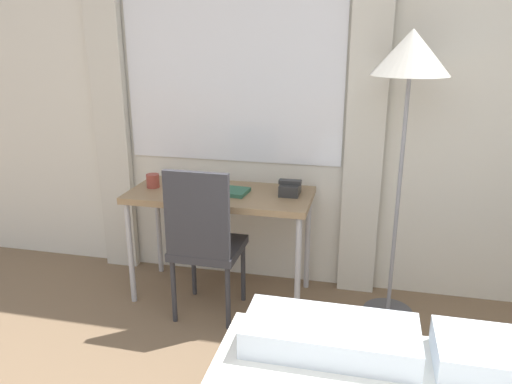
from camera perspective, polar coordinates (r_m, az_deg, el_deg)
wall_back_with_window at (r=3.25m, az=5.34°, el=11.89°), size 5.51×0.13×2.70m
desk at (r=3.18m, az=-4.09°, el=-1.14°), size 1.16×0.52×0.72m
desk_chair at (r=2.97m, az=-5.96°, el=-5.25°), size 0.40×0.40×0.96m
standing_lamp at (r=2.86m, az=17.16°, el=12.91°), size 0.43×0.43×1.71m
telephone at (r=3.10m, az=3.91°, el=0.44°), size 0.14×0.16×0.09m
book at (r=3.14m, az=-3.53°, el=0.16°), size 0.30×0.20×0.02m
mug at (r=3.30m, az=-11.70°, el=1.27°), size 0.08×0.08×0.09m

